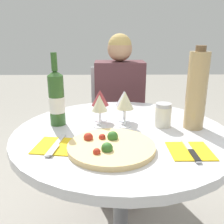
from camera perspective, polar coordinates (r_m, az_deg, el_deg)
dining_table at (r=1.16m, az=2.17°, el=-10.03°), size 0.94×0.94×0.73m
chair_behind_diner at (r=1.98m, az=1.54°, el=-3.62°), size 0.44×0.44×0.88m
seated_diner at (r=1.81m, az=1.75°, el=-2.82°), size 0.35×0.43×1.13m
pizza_large at (r=0.92m, az=-0.33°, el=-7.81°), size 0.32×0.32×0.05m
wine_bottle at (r=1.16m, az=-12.55°, el=3.08°), size 0.07×0.07×0.33m
tall_carafe at (r=1.14m, az=18.76°, el=4.70°), size 0.09×0.09×0.36m
sugar_shaker at (r=1.15m, az=11.59°, el=-0.68°), size 0.07×0.07×0.11m
wine_glass_front_right at (r=1.11m, az=3.03°, el=2.50°), size 0.08×0.08×0.16m
wine_glass_back_right at (r=1.19m, az=2.77°, el=2.99°), size 0.08×0.08×0.15m
wine_glass_back_left at (r=1.19m, az=-2.75°, el=3.17°), size 0.08×0.08×0.15m
wine_glass_front_left at (r=1.11m, az=-2.87°, el=1.90°), size 0.07×0.07×0.15m
place_setting_left at (r=0.97m, az=-12.73°, el=-7.57°), size 0.17×0.19×0.01m
place_setting_right at (r=0.95m, az=17.47°, el=-8.48°), size 0.15×0.19×0.01m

